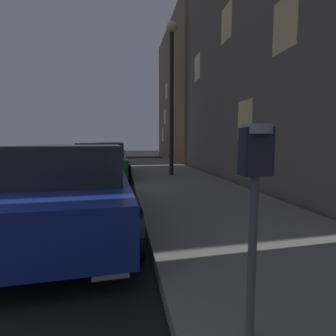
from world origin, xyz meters
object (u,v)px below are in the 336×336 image
at_px(car_blue, 74,189).
at_px(street_lamp, 172,76).
at_px(parking_meter, 255,181).
at_px(car_green, 102,161).
at_px(car_red, 113,151).
at_px(car_yellow_cab, 110,154).

height_order(car_blue, street_lamp, street_lamp).
relative_size(parking_meter, street_lamp, 0.25).
relative_size(car_blue, car_green, 0.93).
height_order(car_green, street_lamp, street_lamp).
bearing_deg(car_blue, car_red, 90.00).
bearing_deg(parking_meter, street_lamp, 82.73).
bearing_deg(parking_meter, car_green, 100.23).
height_order(car_yellow_cab, street_lamp, street_lamp).
bearing_deg(street_lamp, car_yellow_cab, 111.77).
distance_m(parking_meter, street_lamp, 9.00).
xyz_separation_m(car_red, street_lamp, (2.71, -12.59, 3.29)).
bearing_deg(car_green, car_yellow_cab, 90.01).
bearing_deg(car_yellow_cab, car_green, -89.99).
bearing_deg(car_blue, car_green, 90.01).
distance_m(car_red, street_lamp, 13.29).
distance_m(car_green, street_lamp, 4.28).
xyz_separation_m(car_green, street_lamp, (2.71, -0.54, 3.27)).
bearing_deg(car_green, car_blue, -89.99).
relative_size(parking_meter, car_blue, 0.34).
xyz_separation_m(car_green, car_red, (0.00, 12.05, -0.02)).
bearing_deg(car_red, car_green, -90.00).
distance_m(car_blue, car_red, 18.20).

